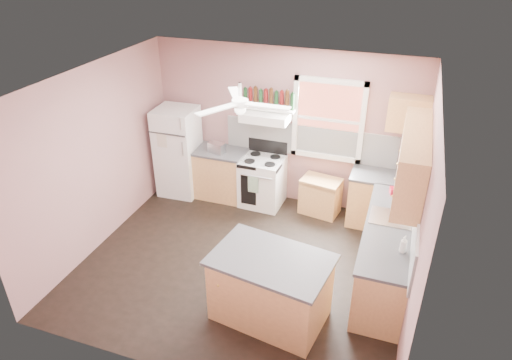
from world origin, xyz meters
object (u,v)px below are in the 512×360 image
(refrigerator, at_px, (178,152))
(stove, at_px, (262,182))
(island, at_px, (270,289))
(toaster, at_px, (217,148))
(cart, at_px, (320,196))

(refrigerator, xyz_separation_m, stove, (1.55, 0.09, -0.37))
(stove, height_order, island, same)
(toaster, bearing_deg, island, -42.92)
(stove, distance_m, cart, 1.03)
(toaster, bearing_deg, cart, 15.02)
(refrigerator, distance_m, cart, 2.63)
(cart, bearing_deg, island, -82.41)
(cart, relative_size, island, 0.48)
(refrigerator, relative_size, cart, 2.53)
(cart, xyz_separation_m, island, (-0.08, -2.57, 0.11))
(stove, height_order, cart, stove)
(toaster, xyz_separation_m, cart, (1.83, 0.11, -0.67))
(cart, bearing_deg, toaster, -167.17)
(refrigerator, height_order, stove, refrigerator)
(stove, distance_m, island, 2.70)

